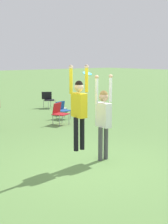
{
  "coord_description": "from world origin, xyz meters",
  "views": [
    {
      "loc": [
        -5.05,
        -5.64,
        2.69
      ],
      "look_at": [
        0.16,
        0.5,
        1.3
      ],
      "focal_mm": 50.0,
      "sensor_mm": 36.0,
      "label": 1
    }
  ],
  "objects": [
    {
      "name": "person_defending",
      "position": [
        0.55,
        0.16,
        1.22
      ],
      "size": [
        0.6,
        0.47,
        2.27
      ],
      "rotation": [
        0.0,
        0.0,
        -1.67
      ],
      "color": "#4C4C51",
      "rests_on": "ground_plane"
    },
    {
      "name": "camping_chair_3",
      "position": [
        4.42,
        8.55,
        0.52
      ],
      "size": [
        0.76,
        0.83,
        0.88
      ],
      "rotation": [
        0.0,
        0.0,
        2.54
      ],
      "color": "gray",
      "rests_on": "ground_plane"
    },
    {
      "name": "cooler_box",
      "position": [
        3.68,
        6.31,
        0.17
      ],
      "size": [
        0.4,
        0.41,
        0.34
      ],
      "color": "#2D8C4C",
      "rests_on": "ground_plane"
    },
    {
      "name": "ground_plane",
      "position": [
        0.0,
        0.0,
        0.0
      ],
      "size": [
        120.0,
        120.0,
        0.0
      ],
      "primitive_type": "plane",
      "color": "#608C47"
    },
    {
      "name": "camping_chair_2",
      "position": [
        3.15,
        5.55,
        0.45
      ],
      "size": [
        0.61,
        0.64,
        0.77
      ],
      "rotation": [
        0.0,
        0.0,
        3.29
      ],
      "color": "gray",
      "rests_on": "ground_plane"
    },
    {
      "name": "person_jumping",
      "position": [
        -0.22,
        0.24,
        1.54
      ],
      "size": [
        0.6,
        0.46,
        2.14
      ],
      "rotation": [
        0.0,
        0.0,
        1.47
      ],
      "color": "black",
      "rests_on": "ground_plane"
    },
    {
      "name": "camping_chair_1",
      "position": [
        2.34,
        4.64,
        0.52
      ],
      "size": [
        0.73,
        0.78,
        0.88
      ],
      "rotation": [
        0.0,
        0.0,
        3.54
      ],
      "color": "gray",
      "rests_on": "ground_plane"
    },
    {
      "name": "frisbee",
      "position": [
        0.18,
        0.39,
        2.31
      ],
      "size": [
        0.24,
        0.23,
        0.08
      ],
      "color": "#2D9EDB"
    }
  ]
}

